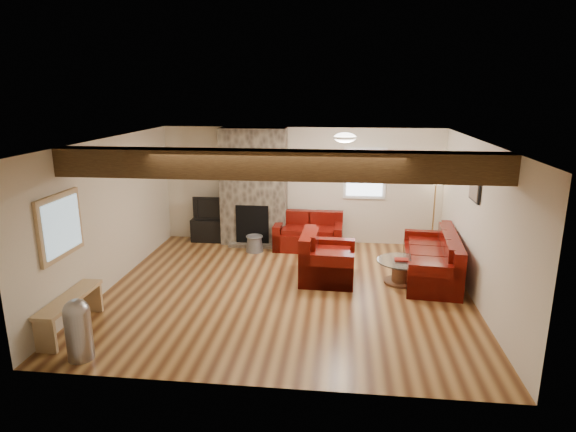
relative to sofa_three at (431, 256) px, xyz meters
name	(u,v)px	position (x,y,z in m)	size (l,w,h in m)	color
room	(287,218)	(-2.48, -0.84, 0.85)	(8.00, 8.00, 8.00)	#593117
oak_beam	(276,165)	(-2.48, -2.09, 1.91)	(6.00, 0.36, 0.38)	black
chimney_breast	(254,188)	(-3.48, 1.65, 0.82)	(1.40, 0.67, 2.50)	#3B352D
back_window	(365,173)	(-1.13, 1.87, 1.15)	(0.90, 0.08, 1.10)	white
hatch_window	(61,226)	(-5.44, -2.34, 1.05)	(0.08, 1.00, 0.90)	tan
ceiling_dome	(345,139)	(-1.58, 0.06, 2.04)	(0.40, 0.40, 0.18)	silver
artwork_back	(308,165)	(-2.33, 1.87, 1.30)	(0.42, 0.06, 0.52)	black
artwork_right	(474,188)	(0.48, -0.54, 1.35)	(0.06, 0.55, 0.42)	black
sofa_three	(431,256)	(0.00, 0.00, 0.00)	(2.09, 0.87, 0.81)	#400504
loveseat	(308,231)	(-2.28, 1.39, -0.03)	(1.42, 0.81, 0.75)	#400504
armchair_red	(328,256)	(-1.82, -0.29, 0.02)	(1.05, 0.92, 0.85)	#400504
coffee_table	(401,272)	(-0.55, -0.32, -0.20)	(0.84, 0.84, 0.44)	#462716
tv_cabinet	(215,230)	(-4.38, 1.69, -0.15)	(1.00, 0.40, 0.50)	black
television	(214,208)	(-4.38, 1.69, 0.35)	(0.89, 0.12, 0.51)	black
floor_lamp	(436,180)	(0.32, 1.71, 1.06)	(0.44, 0.44, 1.71)	tan
pine_bench	(71,314)	(-5.31, -2.56, -0.16)	(0.31, 1.31, 0.49)	tan
pedal_bin	(78,329)	(-4.80, -3.25, 0.00)	(0.32, 0.32, 0.80)	#97979C
coal_bucket	(254,243)	(-3.38, 1.07, -0.23)	(0.37, 0.37, 0.34)	slate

